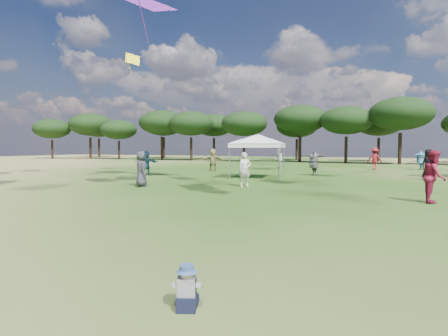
# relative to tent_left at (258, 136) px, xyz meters

# --- Properties ---
(tree_line) EXTENTS (108.78, 17.63, 7.77)m
(tree_line) POSITION_rel_tent_left_xyz_m (7.93, 26.81, 2.75)
(tree_line) COLOR black
(tree_line) RESTS_ON ground
(tent_left) EXTENTS (6.41, 6.41, 3.10)m
(tent_left) POSITION_rel_tent_left_xyz_m (0.00, 0.00, 0.00)
(tent_left) COLOR gray
(tent_left) RESTS_ON ground
(toddler) EXTENTS (0.43, 0.46, 0.57)m
(toddler) POSITION_rel_tent_left_xyz_m (5.48, -18.90, -2.43)
(toddler) COLOR black
(toddler) RESTS_ON ground
(festival_crowd) EXTENTS (30.16, 23.05, 1.91)m
(festival_crowd) POSITION_rel_tent_left_xyz_m (4.97, 3.70, -1.79)
(festival_crowd) COLOR #15284C
(festival_crowd) RESTS_ON ground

